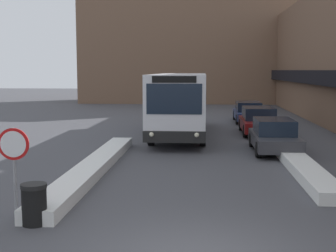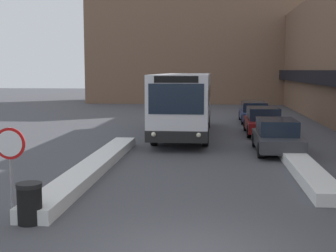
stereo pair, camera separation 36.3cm
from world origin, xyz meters
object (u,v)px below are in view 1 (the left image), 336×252
at_px(parked_car_back, 248,112).
at_px(parked_car_middle, 258,121).
at_px(parked_car_front, 274,136).
at_px(trash_bin, 34,204).
at_px(city_bus, 181,102).
at_px(stop_sign, 14,153).

bearing_deg(parked_car_back, parked_car_middle, -90.00).
relative_size(parked_car_front, parked_car_middle, 0.95).
relative_size(parked_car_middle, trash_bin, 4.78).
xyz_separation_m(city_bus, stop_sign, (-3.23, -14.40, -0.24)).
bearing_deg(parked_car_front, city_bus, 131.52).
height_order(city_bus, stop_sign, city_bus).
bearing_deg(city_bus, parked_car_middle, 12.61).
xyz_separation_m(parked_car_front, stop_sign, (-7.48, -9.60, 0.84)).
relative_size(city_bus, parked_car_front, 2.63).
xyz_separation_m(parked_car_front, parked_car_back, (0.00, 11.72, -0.02)).
relative_size(parked_car_middle, parked_car_back, 0.97).
xyz_separation_m(stop_sign, trash_bin, (0.64, -0.49, -1.08)).
distance_m(parked_car_front, parked_car_middle, 5.75).
height_order(city_bus, parked_car_middle, city_bus).
bearing_deg(city_bus, stop_sign, -102.64).
bearing_deg(city_bus, trash_bin, -99.88).
xyz_separation_m(city_bus, trash_bin, (-2.59, -14.88, -1.32)).
xyz_separation_m(parked_car_back, trash_bin, (-6.84, -21.81, -0.22)).
bearing_deg(trash_bin, stop_sign, 142.58).
bearing_deg(parked_car_middle, trash_bin, -113.38).
distance_m(parked_car_middle, trash_bin, 17.25).
bearing_deg(parked_car_front, parked_car_back, 90.00).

